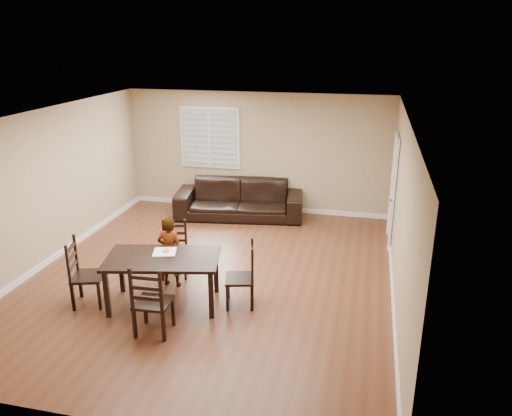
{
  "coord_description": "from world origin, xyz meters",
  "views": [
    {
      "loc": [
        2.46,
        -7.27,
        3.9
      ],
      "look_at": [
        0.6,
        0.78,
        1.0
      ],
      "focal_mm": 35.0,
      "sensor_mm": 36.0,
      "label": 1
    }
  ],
  "objects_px": {
    "chair_left": "(79,275)",
    "sofa": "(239,199)",
    "chair_far": "(149,306)",
    "chair_right": "(248,277)",
    "dining_table": "(163,262)",
    "chair_near": "(175,249)",
    "donut": "(166,250)",
    "child": "(170,252)"
  },
  "relations": [
    {
      "from": "chair_near",
      "to": "chair_right",
      "type": "distance_m",
      "value": 1.64
    },
    {
      "from": "chair_right",
      "to": "donut",
      "type": "bearing_deg",
      "value": -99.87
    },
    {
      "from": "chair_near",
      "to": "child",
      "type": "xyz_separation_m",
      "value": [
        0.1,
        -0.44,
        0.16
      ]
    },
    {
      "from": "dining_table",
      "to": "chair_far",
      "type": "height_order",
      "value": "chair_far"
    },
    {
      "from": "chair_right",
      "to": "donut",
      "type": "relative_size",
      "value": 9.88
    },
    {
      "from": "dining_table",
      "to": "donut",
      "type": "height_order",
      "value": "donut"
    },
    {
      "from": "chair_far",
      "to": "chair_right",
      "type": "height_order",
      "value": "chair_far"
    },
    {
      "from": "chair_right",
      "to": "sofa",
      "type": "height_order",
      "value": "chair_right"
    },
    {
      "from": "chair_left",
      "to": "child",
      "type": "height_order",
      "value": "child"
    },
    {
      "from": "chair_far",
      "to": "chair_right",
      "type": "distance_m",
      "value": 1.56
    },
    {
      "from": "chair_left",
      "to": "sofa",
      "type": "relative_size",
      "value": 0.38
    },
    {
      "from": "chair_right",
      "to": "child",
      "type": "xyz_separation_m",
      "value": [
        -1.36,
        0.32,
        0.13
      ]
    },
    {
      "from": "dining_table",
      "to": "chair_near",
      "type": "xyz_separation_m",
      "value": [
        -0.23,
        1.02,
        -0.26
      ]
    },
    {
      "from": "chair_far",
      "to": "child",
      "type": "relative_size",
      "value": 0.89
    },
    {
      "from": "donut",
      "to": "chair_right",
      "type": "bearing_deg",
      "value": 3.69
    },
    {
      "from": "chair_left",
      "to": "sofa",
      "type": "bearing_deg",
      "value": -34.5
    },
    {
      "from": "child",
      "to": "donut",
      "type": "height_order",
      "value": "child"
    },
    {
      "from": "dining_table",
      "to": "chair_right",
      "type": "height_order",
      "value": "chair_right"
    },
    {
      "from": "chair_left",
      "to": "donut",
      "type": "height_order",
      "value": "chair_left"
    },
    {
      "from": "child",
      "to": "sofa",
      "type": "relative_size",
      "value": 0.42
    },
    {
      "from": "chair_near",
      "to": "child",
      "type": "relative_size",
      "value": 0.81
    },
    {
      "from": "sofa",
      "to": "dining_table",
      "type": "bearing_deg",
      "value": -100.0
    },
    {
      "from": "chair_far",
      "to": "donut",
      "type": "height_order",
      "value": "chair_far"
    },
    {
      "from": "chair_near",
      "to": "chair_left",
      "type": "xyz_separation_m",
      "value": [
        -1.01,
        -1.3,
        0.05
      ]
    },
    {
      "from": "chair_left",
      "to": "donut",
      "type": "xyz_separation_m",
      "value": [
        1.22,
        0.46,
        0.32
      ]
    },
    {
      "from": "chair_far",
      "to": "sofa",
      "type": "xyz_separation_m",
      "value": [
        -0.04,
        4.84,
        -0.07
      ]
    },
    {
      "from": "dining_table",
      "to": "donut",
      "type": "bearing_deg",
      "value": 83.66
    },
    {
      "from": "chair_near",
      "to": "donut",
      "type": "xyz_separation_m",
      "value": [
        0.21,
        -0.84,
        0.37
      ]
    },
    {
      "from": "donut",
      "to": "sofa",
      "type": "height_order",
      "value": "donut"
    },
    {
      "from": "chair_near",
      "to": "donut",
      "type": "relative_size",
      "value": 9.37
    },
    {
      "from": "chair_far",
      "to": "donut",
      "type": "relative_size",
      "value": 10.35
    },
    {
      "from": "chair_far",
      "to": "chair_right",
      "type": "bearing_deg",
      "value": -136.23
    },
    {
      "from": "chair_left",
      "to": "dining_table",
      "type": "bearing_deg",
      "value": -94.19
    },
    {
      "from": "chair_far",
      "to": "child",
      "type": "height_order",
      "value": "child"
    },
    {
      "from": "chair_right",
      "to": "child",
      "type": "height_order",
      "value": "child"
    },
    {
      "from": "child",
      "to": "donut",
      "type": "distance_m",
      "value": 0.47
    },
    {
      "from": "chair_left",
      "to": "chair_far",
      "type": "bearing_deg",
      "value": -129.62
    },
    {
      "from": "chair_right",
      "to": "chair_far",
      "type": "bearing_deg",
      "value": -56.83
    },
    {
      "from": "dining_table",
      "to": "donut",
      "type": "relative_size",
      "value": 17.93
    },
    {
      "from": "chair_near",
      "to": "sofa",
      "type": "xyz_separation_m",
      "value": [
        0.35,
        2.95,
        -0.02
      ]
    },
    {
      "from": "chair_right",
      "to": "child",
      "type": "relative_size",
      "value": 0.85
    },
    {
      "from": "dining_table",
      "to": "sofa",
      "type": "xyz_separation_m",
      "value": [
        0.12,
        3.98,
        -0.28
      ]
    }
  ]
}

